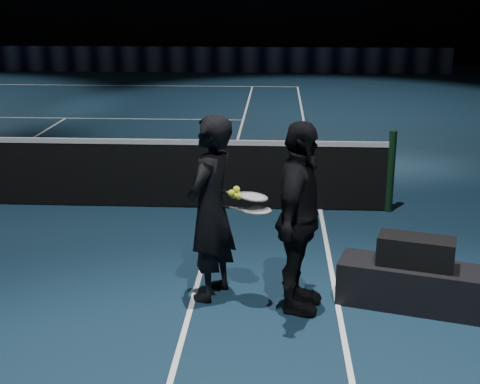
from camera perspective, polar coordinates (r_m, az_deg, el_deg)
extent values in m
cylinder|color=black|center=(9.04, 12.74, 1.70)|extent=(0.10, 0.10, 1.10)
cube|color=black|center=(24.72, -8.34, 11.15)|extent=(22.00, 0.15, 0.90)
cube|color=black|center=(6.50, 14.56, -7.73)|extent=(1.45, 0.83, 0.41)
cube|color=black|center=(6.37, 14.78, -4.91)|extent=(0.74, 0.47, 0.28)
cube|color=white|center=(6.23, 15.05, -5.42)|extent=(0.31, 0.09, 0.09)
imported|color=black|center=(6.26, -2.53, -1.44)|extent=(0.62, 0.75, 1.77)
imported|color=black|center=(6.02, 5.02, -2.28)|extent=(0.65, 1.11, 1.77)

